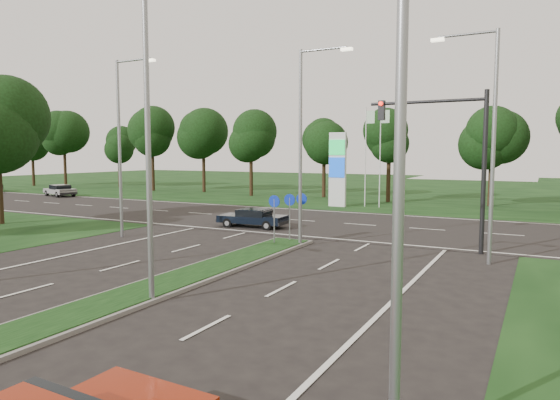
% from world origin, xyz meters
% --- Properties ---
extents(verge_far, '(160.00, 50.00, 0.02)m').
position_xyz_m(verge_far, '(0.00, 55.00, 0.00)').
color(verge_far, black).
rests_on(verge_far, ground).
extents(cross_road, '(160.00, 12.00, 0.02)m').
position_xyz_m(cross_road, '(0.00, 24.00, 0.00)').
color(cross_road, black).
rests_on(cross_road, ground).
extents(median_kerb, '(2.00, 26.00, 0.12)m').
position_xyz_m(median_kerb, '(0.00, 4.00, 0.06)').
color(median_kerb, slate).
rests_on(median_kerb, ground).
extents(streetlight_median_near, '(2.53, 0.22, 9.00)m').
position_xyz_m(streetlight_median_near, '(1.00, 6.00, 5.08)').
color(streetlight_median_near, gray).
rests_on(streetlight_median_near, ground).
extents(streetlight_median_far, '(2.53, 0.22, 9.00)m').
position_xyz_m(streetlight_median_far, '(1.00, 16.00, 5.08)').
color(streetlight_median_far, gray).
rests_on(streetlight_median_far, ground).
extents(streetlight_left_far, '(2.53, 0.22, 9.00)m').
position_xyz_m(streetlight_left_far, '(-8.30, 14.00, 5.08)').
color(streetlight_left_far, gray).
rests_on(streetlight_left_far, ground).
extents(streetlight_right_far, '(2.53, 0.22, 9.00)m').
position_xyz_m(streetlight_right_far, '(8.80, 16.00, 5.08)').
color(streetlight_right_far, gray).
rests_on(streetlight_right_far, ground).
extents(streetlight_right_near, '(2.53, 0.22, 9.00)m').
position_xyz_m(streetlight_right_near, '(8.80, 2.00, 5.08)').
color(streetlight_right_near, gray).
rests_on(streetlight_right_near, ground).
extents(traffic_signal, '(5.10, 0.42, 7.00)m').
position_xyz_m(traffic_signal, '(7.19, 18.00, 4.65)').
color(traffic_signal, black).
rests_on(traffic_signal, ground).
extents(median_signs, '(1.16, 1.76, 2.38)m').
position_xyz_m(median_signs, '(0.00, 16.40, 1.71)').
color(median_signs, gray).
rests_on(median_signs, ground).
extents(gas_pylon, '(5.80, 1.26, 8.00)m').
position_xyz_m(gas_pylon, '(-3.79, 33.05, 3.20)').
color(gas_pylon, silver).
rests_on(gas_pylon, ground).
extents(tree_left_far, '(5.20, 5.20, 8.86)m').
position_xyz_m(tree_left_far, '(-17.90, 13.93, 6.11)').
color(tree_left_far, black).
rests_on(tree_left_far, ground).
extents(treeline_far, '(6.00, 6.00, 9.90)m').
position_xyz_m(treeline_far, '(0.10, 39.93, 6.83)').
color(treeline_far, black).
rests_on(treeline_far, ground).
extents(navy_sedan, '(4.06, 1.88, 1.09)m').
position_xyz_m(navy_sedan, '(-4.17, 20.00, 0.59)').
color(navy_sedan, black).
rests_on(navy_sedan, ground).
extents(far_car_a, '(4.42, 2.82, 1.18)m').
position_xyz_m(far_car_a, '(-32.20, 28.99, 0.63)').
color(far_car_a, '#9D9D9D').
rests_on(far_car_a, ground).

